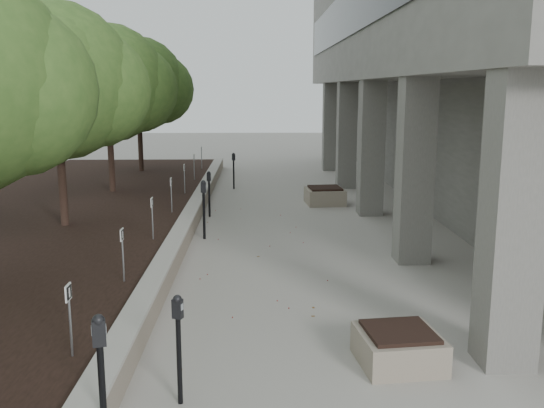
{
  "coord_description": "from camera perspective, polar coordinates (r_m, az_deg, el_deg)",
  "views": [
    {
      "loc": [
        0.02,
        -6.65,
        3.75
      ],
      "look_at": [
        0.34,
        6.7,
        1.16
      ],
      "focal_mm": 39.41,
      "sensor_mm": 36.0,
      "label": 1
    }
  ],
  "objects": [
    {
      "name": "parking_sign_4",
      "position": [
        13.66,
        -11.35,
        -1.37
      ],
      "size": [
        0.04,
        0.22,
        0.96
      ],
      "primitive_type": null,
      "color": "black",
      "rests_on": "planting_bed"
    },
    {
      "name": "parking_sign_2",
      "position": [
        8.06,
        -18.73,
        -10.5
      ],
      "size": [
        0.04,
        0.22,
        0.96
      ],
      "primitive_type": null,
      "color": "black",
      "rests_on": "planting_bed"
    },
    {
      "name": "parking_sign_5",
      "position": [
        16.57,
        -9.59,
        0.84
      ],
      "size": [
        0.04,
        0.22,
        0.96
      ],
      "primitive_type": null,
      "color": "black",
      "rests_on": "planting_bed"
    },
    {
      "name": "planter_front",
      "position": [
        8.63,
        12.0,
        -13.2
      ],
      "size": [
        1.19,
        1.19,
        0.5
      ],
      "primitive_type": null,
      "rotation": [
        0.0,
        0.0,
        0.12
      ],
      "color": "gray",
      "rests_on": "ground"
    },
    {
      "name": "parking_meter_2",
      "position": [
        7.39,
        -8.89,
        -13.61
      ],
      "size": [
        0.16,
        0.14,
        1.38
      ],
      "primitive_type": null,
      "rotation": [
        0.0,
        0.0,
        -0.34
      ],
      "color": "black",
      "rests_on": "ground"
    },
    {
      "name": "parking_meter_5",
      "position": [
        22.61,
        -3.68,
        3.18
      ],
      "size": [
        0.16,
        0.14,
        1.38
      ],
      "primitive_type": null,
      "rotation": [
        0.0,
        0.0,
        0.33
      ],
      "color": "black",
      "rests_on": "ground"
    },
    {
      "name": "crabapple_tree_4",
      "position": [
        20.24,
        -15.35,
        8.81
      ],
      "size": [
        4.6,
        4.0,
        5.44
      ],
      "primitive_type": null,
      "color": "#375B23",
      "rests_on": "planting_bed"
    },
    {
      "name": "crabapple_tree_5",
      "position": [
        25.12,
        -12.61,
        9.28
      ],
      "size": [
        4.6,
        4.0,
        5.44
      ],
      "primitive_type": null,
      "color": "#375B23",
      "rests_on": "planting_bed"
    },
    {
      "name": "parking_sign_8",
      "position": [
        25.42,
        -6.75,
        4.42
      ],
      "size": [
        0.04,
        0.22,
        0.96
      ],
      "primitive_type": null,
      "color": "black",
      "rests_on": "planting_bed"
    },
    {
      "name": "parking_sign_7",
      "position": [
        22.46,
        -7.45,
        3.54
      ],
      "size": [
        0.04,
        0.22,
        0.96
      ],
      "primitive_type": null,
      "color": "black",
      "rests_on": "planting_bed"
    },
    {
      "name": "berry_scatter",
      "position": [
        12.23,
        -1.9,
        -6.82
      ],
      "size": [
        3.3,
        14.1,
        0.02
      ],
      "primitive_type": null,
      "color": "#930D0A",
      "rests_on": "ground"
    },
    {
      "name": "retaining_wall",
      "position": [
        16.14,
        -7.92,
        -1.65
      ],
      "size": [
        0.39,
        26.0,
        0.5
      ],
      "primitive_type": null,
      "color": "gray",
      "rests_on": "ground"
    },
    {
      "name": "planting_bed",
      "position": [
        16.97,
        -20.35,
        -1.79
      ],
      "size": [
        7.0,
        26.0,
        0.4
      ],
      "primitive_type": "cube",
      "color": "black",
      "rests_on": "ground"
    },
    {
      "name": "parking_meter_1",
      "position": [
        6.49,
        -15.91,
        -16.58
      ],
      "size": [
        0.18,
        0.15,
        1.58
      ],
      "primitive_type": null,
      "rotation": [
        0.0,
        0.0,
        0.26
      ],
      "color": "black",
      "rests_on": "ground"
    },
    {
      "name": "parking_meter_3",
      "position": [
        15.1,
        -6.52,
        -0.54
      ],
      "size": [
        0.15,
        0.11,
        1.51
      ],
      "primitive_type": null,
      "rotation": [
        0.0,
        0.0,
        -0.06
      ],
      "color": "black",
      "rests_on": "ground"
    },
    {
      "name": "parking_sign_6",
      "position": [
        19.51,
        -8.36,
        2.4
      ],
      "size": [
        0.04,
        0.22,
        0.96
      ],
      "primitive_type": null,
      "color": "black",
      "rests_on": "planting_bed"
    },
    {
      "name": "parking_sign_3",
      "position": [
        10.81,
        -14.06,
        -4.77
      ],
      "size": [
        0.04,
        0.22,
        0.96
      ],
      "primitive_type": null,
      "color": "black",
      "rests_on": "planting_bed"
    },
    {
      "name": "crabapple_tree_3",
      "position": [
        15.43,
        -19.79,
        8.0
      ],
      "size": [
        4.6,
        4.0,
        5.44
      ],
      "primitive_type": null,
      "color": "#375B23",
      "rests_on": "planting_bed"
    },
    {
      "name": "parking_meter_4",
      "position": [
        17.71,
        -6.02,
        0.95
      ],
      "size": [
        0.14,
        0.11,
        1.37
      ],
      "primitive_type": null,
      "rotation": [
        0.0,
        0.0,
        -0.08
      ],
      "color": "black",
      "rests_on": "ground"
    },
    {
      "name": "ground",
      "position": [
        7.63,
        -1.45,
        -18.45
      ],
      "size": [
        90.0,
        90.0,
        0.0
      ],
      "primitive_type": "plane",
      "color": "#A8A29A",
      "rests_on": "ground"
    },
    {
      "name": "planter_back",
      "position": [
        19.74,
        5.07,
        0.82
      ],
      "size": [
        1.31,
        1.31,
        0.57
      ],
      "primitive_type": null,
      "rotation": [
        0.0,
        0.0,
        0.08
      ],
      "color": "gray",
      "rests_on": "ground"
    }
  ]
}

